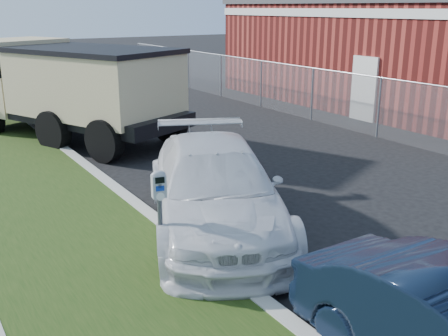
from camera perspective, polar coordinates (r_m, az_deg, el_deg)
ground at (r=9.91m, az=10.03°, el=-5.70°), size 120.00×120.00×0.00m
chainlink_fence at (r=18.54m, az=9.63°, el=9.02°), size 0.06×30.06×30.00m
brick_building at (r=23.48m, az=19.35°, el=12.10°), size 9.20×14.20×4.17m
parking_meter at (r=7.40m, az=-7.05°, el=-3.37°), size 0.23×0.17×1.50m
white_wagon at (r=9.25m, az=-1.16°, el=-2.03°), size 4.10×5.70×1.53m
dump_truck at (r=16.43m, az=-16.90°, el=8.69°), size 5.28×7.68×2.84m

